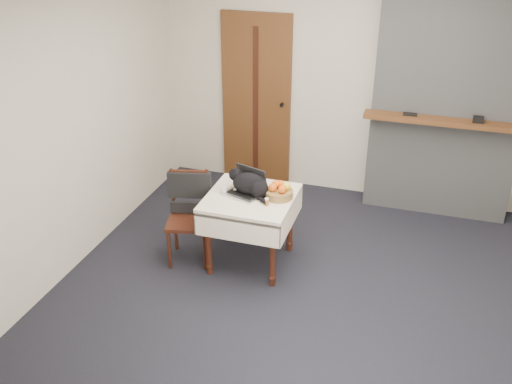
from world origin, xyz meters
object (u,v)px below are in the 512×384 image
Objects in this scene: door at (256,101)px; laptop at (247,187)px; cream_jar at (224,190)px; fruit_basket at (279,191)px; pill_bottle at (267,202)px; cat at (251,184)px; side_table at (251,207)px; chair at (189,203)px.

door is 1.78m from laptop.
cream_jar is 0.50m from fruit_basket.
laptop is 1.57× the size of fruit_basket.
cat is at bearing 141.35° from pill_bottle.
cat is 0.25m from cream_jar.
cream_jar is at bearing -171.37° from fruit_basket.
pill_bottle is 0.19m from fruit_basket.
cat reaches higher than cream_jar.
door reaches higher than pill_bottle.
cat is 6.38× the size of pill_bottle.
cat reaches higher than fruit_basket.
laptop is 0.30m from fruit_basket.
laptop reaches higher than side_table.
door is 2.56× the size of side_table.
fruit_basket reaches higher than pill_bottle.
laptop is (-0.05, 0.05, 0.17)m from side_table.
fruit_basket is at bearing -66.14° from door.
fruit_basket is 0.87m from chair.
chair is at bearing 174.35° from pill_bottle.
pill_bottle is at bearing -108.16° from fruit_basket.
cat is at bearing 104.62° from side_table.
cat is 0.26m from fruit_basket.
chair is at bearing -172.78° from fruit_basket.
chair reaches higher than side_table.
chair is (-0.78, 0.08, -0.18)m from pill_bottle.
fruit_basket is at bearing 21.58° from cat.
cream_jar is 0.38m from chair.
door is 1.87m from side_table.
chair is (-0.53, -0.10, -0.20)m from laptop.
laptop reaches higher than chair.
side_table is 0.27m from pill_bottle.
laptop is 0.30m from pill_bottle.
laptop is (0.45, -1.71, -0.24)m from door.
laptop is at bearing 18.49° from cream_jar.
pill_bottle is at bearing -13.76° from cream_jar.
cat is 6.84× the size of cream_jar.
fruit_basket is (0.50, 0.08, 0.02)m from cream_jar.
door is 2.02m from pill_bottle.
chair is at bearing -150.72° from laptop.
door is 2.30× the size of chair.
fruit_basket is at bearing -7.31° from chair.
side_table is at bearing 3.78° from cream_jar.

